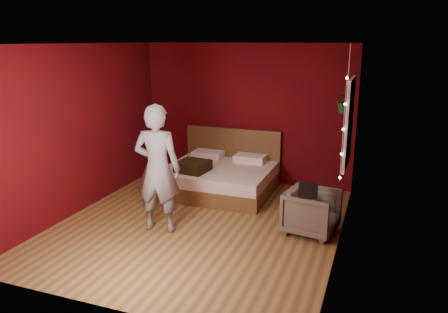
% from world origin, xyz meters
% --- Properties ---
extents(floor, '(4.50, 4.50, 0.00)m').
position_xyz_m(floor, '(0.00, 0.00, 0.00)').
color(floor, olive).
rests_on(floor, ground).
extents(room_walls, '(4.04, 4.54, 2.62)m').
position_xyz_m(room_walls, '(0.00, 0.00, 1.68)').
color(room_walls, '#5B0909').
rests_on(room_walls, ground).
extents(window, '(0.05, 0.97, 1.27)m').
position_xyz_m(window, '(1.97, 0.90, 1.50)').
color(window, white).
rests_on(window, room_walls).
extents(fairy_lights, '(0.04, 0.04, 1.45)m').
position_xyz_m(fairy_lights, '(1.94, 0.38, 1.50)').
color(fairy_lights, silver).
rests_on(fairy_lights, room_walls).
extents(bed, '(1.86, 1.58, 1.03)m').
position_xyz_m(bed, '(-0.23, 1.49, 0.27)').
color(bed, brown).
rests_on(bed, ground).
extents(person, '(0.72, 0.52, 1.83)m').
position_xyz_m(person, '(-0.46, -0.37, 0.91)').
color(person, gray).
rests_on(person, ground).
extents(armchair, '(0.80, 0.78, 0.63)m').
position_xyz_m(armchair, '(1.60, 0.27, 0.32)').
color(armchair, '#615F4C').
rests_on(armchair, ground).
extents(handbag, '(0.25, 0.14, 0.18)m').
position_xyz_m(handbag, '(1.57, 0.03, 0.72)').
color(handbag, black).
rests_on(handbag, armchair).
extents(throw_pillow, '(0.55, 0.55, 0.18)m').
position_xyz_m(throw_pillow, '(-0.56, 1.04, 0.55)').
color(throw_pillow, '#311F10').
rests_on(throw_pillow, bed).
extents(hanging_plant, '(0.39, 0.35, 1.03)m').
position_xyz_m(hanging_plant, '(1.88, 1.31, 1.76)').
color(hanging_plant, silver).
rests_on(hanging_plant, room_walls).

